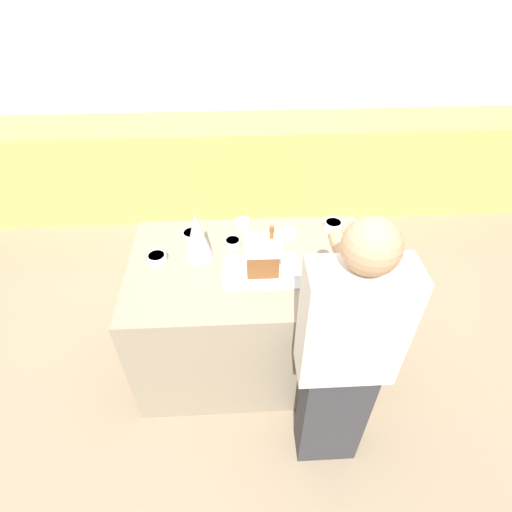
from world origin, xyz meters
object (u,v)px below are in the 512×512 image
decorative_tree (197,236)px  candy_bowl_front_corner (233,242)px  gingerbread_house (263,255)px  candy_bowl_far_right (192,235)px  person (343,361)px  candy_bowl_near_tray_left (333,225)px  baking_tray (262,271)px  candy_bowl_far_left (341,243)px  candy_bowl_beside_tree (289,233)px  candy_bowl_near_tray_right (243,223)px  candy_bowl_behind_tray (157,258)px

decorative_tree → candy_bowl_front_corner: 0.26m
gingerbread_house → candy_bowl_far_right: (-0.43, 0.34, -0.10)m
decorative_tree → person: size_ratio=0.18×
candy_bowl_far_right → gingerbread_house: bearing=-38.3°
gingerbread_house → candy_bowl_near_tray_left: gingerbread_house is taller
baking_tray → candy_bowl_far_right: 0.55m
decorative_tree → candy_bowl_far_left: size_ratio=2.31×
candy_bowl_far_left → candy_bowl_near_tray_left: size_ratio=1.12×
gingerbread_house → candy_bowl_beside_tree: gingerbread_house is taller
candy_bowl_near_tray_left → person: size_ratio=0.07×
candy_bowl_far_left → candy_bowl_front_corner: (-0.67, 0.05, -0.00)m
candy_bowl_far_left → candy_bowl_near_tray_right: (-0.60, 0.25, -0.00)m
candy_bowl_near_tray_right → candy_bowl_near_tray_left: bearing=-5.9°
gingerbread_house → candy_bowl_behind_tray: (-0.62, 0.13, -0.10)m
candy_bowl_far_right → candy_bowl_near_tray_left: bearing=3.4°
decorative_tree → gingerbread_house: bearing=-23.5°
candy_bowl_far_right → candy_bowl_front_corner: candy_bowl_far_right is taller
person → candy_bowl_behind_tray: bearing=142.7°
candy_bowl_beside_tree → candy_bowl_near_tray_left: size_ratio=0.94×
candy_bowl_beside_tree → candy_bowl_front_corner: size_ratio=1.10×
candy_bowl_front_corner → person: (0.51, -0.86, -0.05)m
candy_bowl_near_tray_right → candy_bowl_near_tray_left: (0.59, -0.06, 0.00)m
candy_bowl_near_tray_left → person: 1.01m
candy_bowl_beside_tree → candy_bowl_far_left: candy_bowl_far_left is taller
candy_bowl_far_left → candy_bowl_far_right: bearing=171.8°
candy_bowl_far_left → candy_bowl_near_tray_left: 0.19m
decorative_tree → candy_bowl_beside_tree: 0.60m
gingerbread_house → person: (0.34, -0.61, -0.15)m
baking_tray → candy_bowl_front_corner: size_ratio=4.45×
candy_bowl_behind_tray → candy_bowl_near_tray_left: candy_bowl_near_tray_left is taller
baking_tray → candy_bowl_beside_tree: bearing=60.2°
baking_tray → candy_bowl_behind_tray: (-0.62, 0.13, 0.02)m
gingerbread_house → candy_bowl_beside_tree: 0.39m
candy_bowl_far_left → decorative_tree: bearing=-177.1°
candy_bowl_far_right → candy_bowl_near_tray_left: (0.92, 0.06, 0.00)m
gingerbread_house → decorative_tree: size_ratio=0.96×
candy_bowl_beside_tree → candy_bowl_front_corner: (-0.36, -0.07, 0.00)m
candy_bowl_far_right → candy_bowl_near_tray_right: bearing=19.4°
candy_bowl_behind_tray → gingerbread_house: bearing=-11.8°
candy_bowl_behind_tray → candy_bowl_far_left: (1.12, 0.08, 0.00)m
candy_bowl_far_left → person: 0.83m
decorative_tree → candy_bowl_beside_tree: bearing=16.8°
candy_bowl_far_right → person: person is taller
decorative_tree → candy_bowl_near_tray_left: bearing=15.1°
candy_bowl_far_left → candy_bowl_near_tray_left: candy_bowl_near_tray_left is taller
candy_bowl_far_left → candy_bowl_front_corner: bearing=175.7°
candy_bowl_beside_tree → candy_bowl_far_right: candy_bowl_far_right is taller
gingerbread_house → candy_bowl_behind_tray: 0.64m
gingerbread_house → candy_bowl_near_tray_right: size_ratio=3.01×
candy_bowl_far_right → candy_bowl_near_tray_right: 0.35m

